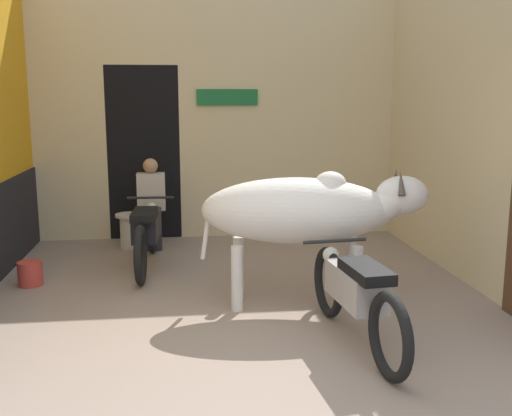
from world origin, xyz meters
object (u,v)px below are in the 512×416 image
shopkeeper_seated (151,201)px  plastic_stool (130,230)px  motorcycle_near (356,293)px  motorcycle_far (147,231)px  bucket (30,273)px  cow (307,211)px

shopkeeper_seated → plastic_stool: bearing=170.8°
motorcycle_near → motorcycle_far: size_ratio=0.98×
motorcycle_near → plastic_stool: (-2.09, 3.45, -0.19)m
motorcycle_near → bucket: bearing=147.4°
cow → bucket: bearing=161.4°
motorcycle_far → plastic_stool: bearing=106.1°
cow → plastic_stool: bearing=127.4°
plastic_stool → shopkeeper_seated: bearing=-9.2°
motorcycle_far → plastic_stool: (-0.28, 0.98, -0.19)m
shopkeeper_seated → bucket: size_ratio=4.61×
cow → motorcycle_far: bearing=137.2°
motorcycle_near → motorcycle_far: 3.06m
plastic_stool → bucket: bearing=-121.8°
plastic_stool → motorcycle_near: bearing=-58.8°
motorcycle_far → bucket: bearing=-156.3°
motorcycle_far → plastic_stool: motorcycle_far is taller
motorcycle_far → shopkeeper_seated: bearing=89.1°
cow → motorcycle_near: 1.12m
motorcycle_near → shopkeeper_seated: 3.85m
motorcycle_far → bucket: (-1.22, -0.53, -0.31)m
shopkeeper_seated → bucket: bearing=-130.1°
cow → shopkeeper_seated: size_ratio=1.84×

